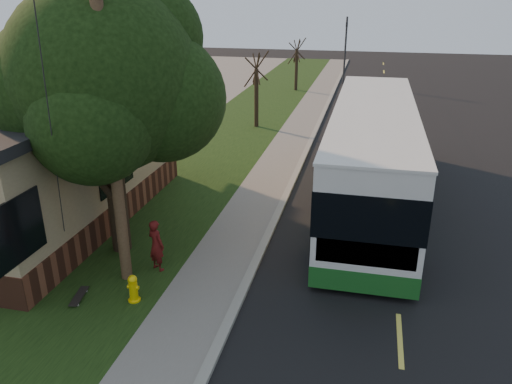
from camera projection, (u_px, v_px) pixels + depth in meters
ground at (232, 316)px, 12.29m from camera, size 120.00×120.00×0.00m
road at (391, 186)px, 20.49m from camera, size 8.00×80.00×0.01m
curb at (294, 177)px, 21.30m from camera, size 0.25×80.00×0.12m
sidewalk at (272, 176)px, 21.52m from camera, size 2.00×80.00×0.08m
grass_verge at (195, 170)px, 22.24m from camera, size 5.00×80.00×0.07m
building_lot at (0, 155)px, 24.32m from camera, size 15.00×80.00×0.04m
fire_hydrant at (133, 288)px, 12.66m from camera, size 0.32×0.32×0.74m
utility_pole at (109, 116)px, 12.13m from camera, size 2.86×3.21×9.07m
leafy_tree at (107, 81)px, 13.61m from camera, size 6.30×6.00×7.80m
bare_tree_near at (256, 91)px, 28.47m from camera, size 1.38×1.21×4.31m
bare_tree_far at (296, 65)px, 39.27m from camera, size 1.38×1.21×4.03m
traffic_signal at (345, 46)px, 41.73m from camera, size 0.18×0.22×5.50m
transit_bus at (372, 153)px, 18.27m from camera, size 3.11×13.46×3.64m
skateboarder at (156, 245)px, 13.97m from camera, size 0.66×0.58×1.53m
skateboard_main at (79, 296)px, 12.86m from camera, size 0.39×0.93×0.08m
dumpster at (103, 149)px, 22.72m from camera, size 2.02×1.85×1.44m
distant_car at (365, 99)px, 33.29m from camera, size 2.00×4.41×1.47m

